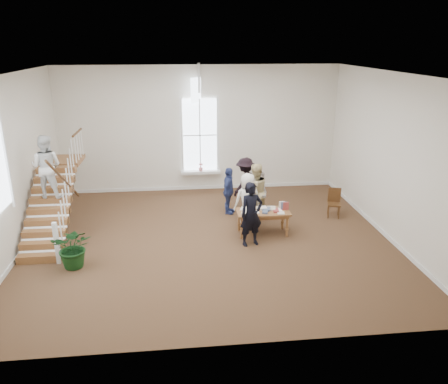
{
  "coord_description": "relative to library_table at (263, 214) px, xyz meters",
  "views": [
    {
      "loc": [
        -0.81,
        -11.07,
        5.26
      ],
      "look_at": [
        0.44,
        0.4,
        1.26
      ],
      "focal_mm": 35.0,
      "sensor_mm": 36.0,
      "label": 1
    }
  ],
  "objects": [
    {
      "name": "police_officer",
      "position": [
        -0.45,
        -0.66,
        0.26
      ],
      "size": [
        0.74,
        0.59,
        1.77
      ],
      "primitive_type": "imported",
      "rotation": [
        0.0,
        0.0,
        0.3
      ],
      "color": "black",
      "rests_on": "ground"
    },
    {
      "name": "woman_cluster_c",
      "position": [
        0.11,
        1.49,
        0.13
      ],
      "size": [
        0.84,
        1.47,
        1.51
      ],
      "primitive_type": "imported",
      "rotation": [
        0.0,
        0.0,
        5.01
      ],
      "color": "silver",
      "rests_on": "ground"
    },
    {
      "name": "room_shell",
      "position": [
        -1.54,
        4.14,
        -0.22
      ],
      "size": [
        10.49,
        10.0,
        10.0
      ],
      "color": "silver",
      "rests_on": "ground"
    },
    {
      "name": "floor_plant",
      "position": [
        -4.94,
        -1.43,
        -0.09
      ],
      "size": [
        1.0,
        0.88,
        1.06
      ],
      "primitive_type": "imported",
      "rotation": [
        0.0,
        0.0,
        -0.05
      ],
      "color": "#113613",
      "rests_on": "ground"
    },
    {
      "name": "woman_cluster_b",
      "position": [
        -0.19,
        2.14,
        0.23
      ],
      "size": [
        1.2,
        1.25,
        1.7
      ],
      "primitive_type": "imported",
      "rotation": [
        0.0,
        0.0,
        4.0
      ],
      "color": "black",
      "rests_on": "ground"
    },
    {
      "name": "person_yellow",
      "position": [
        -0.05,
        1.09,
        0.27
      ],
      "size": [
        1.06,
        0.96,
        1.79
      ],
      "primitive_type": "imported",
      "rotation": [
        0.0,
        0.0,
        3.53
      ],
      "color": "#D2BD83",
      "rests_on": "ground"
    },
    {
      "name": "library_table",
      "position": [
        0.0,
        0.0,
        0.0
      ],
      "size": [
        1.5,
        0.75,
        0.77
      ],
      "rotation": [
        0.0,
        0.0,
        0.0
      ],
      "color": "brown",
      "rests_on": "ground"
    },
    {
      "name": "woman_cluster_a",
      "position": [
        -0.79,
        1.69,
        0.13
      ],
      "size": [
        0.66,
        0.96,
        1.51
      ],
      "primitive_type": "imported",
      "rotation": [
        0.0,
        0.0,
        1.21
      ],
      "color": "navy",
      "rests_on": "ground"
    },
    {
      "name": "ground",
      "position": [
        -1.54,
        -0.25,
        -0.62
      ],
      "size": [
        10.0,
        10.0,
        0.0
      ],
      "primitive_type": "plane",
      "color": "#4D361E",
      "rests_on": "ground"
    },
    {
      "name": "elderly_woman",
      "position": [
        -0.35,
        0.59,
        0.2
      ],
      "size": [
        0.88,
        0.65,
        1.64
      ],
      "primitive_type": "imported",
      "rotation": [
        0.0,
        0.0,
        3.32
      ],
      "color": "white",
      "rests_on": "ground"
    },
    {
      "name": "staircase",
      "position": [
        -5.88,
        0.5,
        1.0
      ],
      "size": [
        1.1,
        4.1,
        2.92
      ],
      "color": "brown",
      "rests_on": "ground"
    },
    {
      "name": "side_chair",
      "position": [
        2.48,
        1.09,
        -0.12
      ],
      "size": [
        0.49,
        0.49,
        0.91
      ],
      "rotation": [
        0.0,
        0.0,
        -0.29
      ],
      "color": "#3B2610",
      "rests_on": "ground"
    }
  ]
}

